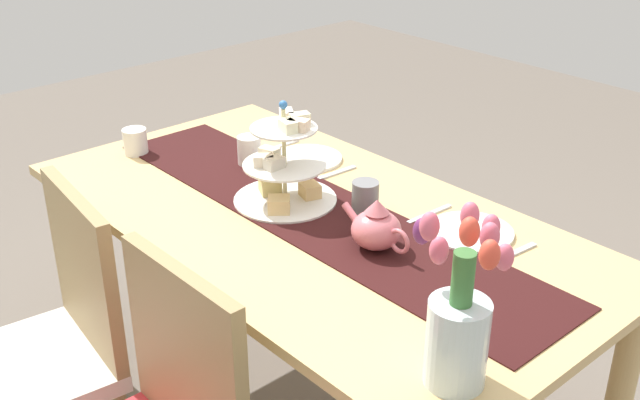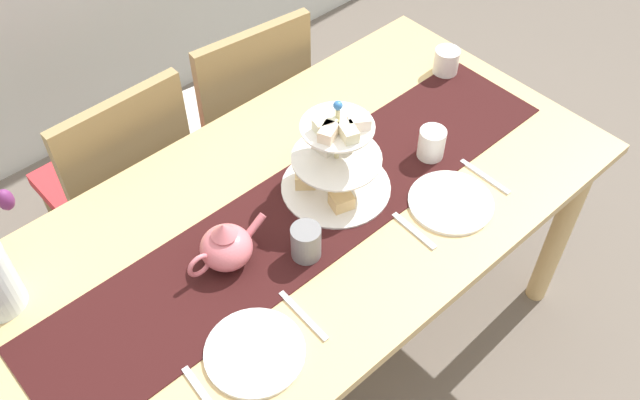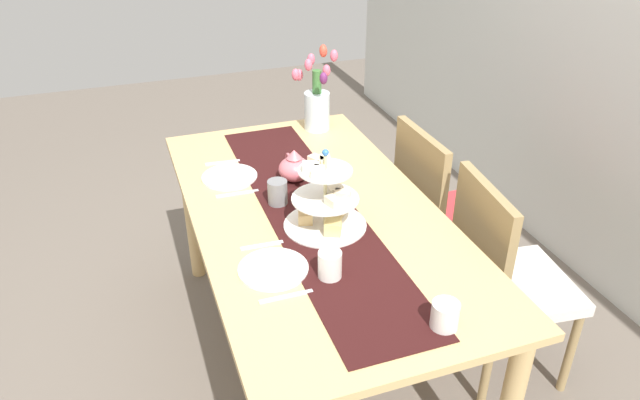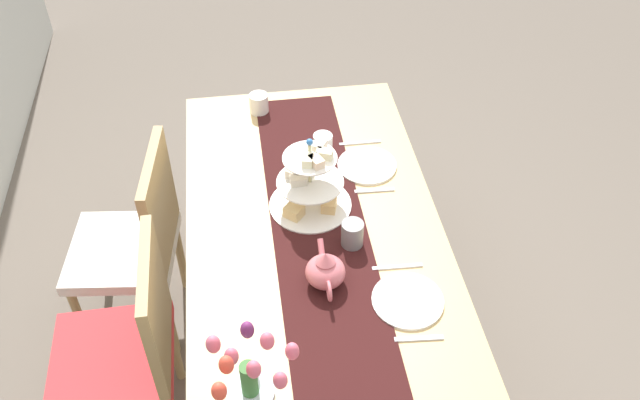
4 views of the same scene
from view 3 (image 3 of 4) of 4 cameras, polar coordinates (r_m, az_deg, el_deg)
The scene contains 17 objects.
ground_plane at distance 2.74m, azimuth -0.42°, elevation -14.83°, with size 8.00×8.00×0.00m, color #6B6056.
dining_table at distance 2.32m, azimuth -0.48°, elevation -3.27°, with size 1.73×0.90×0.76m.
chair_left at distance 2.82m, azimuth 11.18°, elevation -1.03°, with size 0.42×0.42×0.91m.
chair_right at distance 2.48m, azimuth 16.92°, elevation -6.75°, with size 0.47×0.47×0.91m.
table_runner at distance 2.26m, azimuth -0.86°, elevation -1.07°, with size 1.59×0.33×0.00m, color black.
tiered_cake_stand at distance 2.12m, azimuth 0.54°, elevation -0.21°, with size 0.30×0.30×0.30m.
teapot at distance 2.45m, azimuth -2.46°, elevation 3.07°, with size 0.24×0.13×0.14m.
tulip_vase at distance 2.90m, azimuth -0.31°, elevation 9.36°, with size 0.24×0.22×0.40m.
cream_jug at distance 1.76m, azimuth 11.76°, elevation -10.68°, with size 0.08×0.08×0.09m, color white.
dinner_plate_left at distance 2.52m, azimuth -8.58°, elevation 2.19°, with size 0.23×0.23×0.01m, color white.
fork_left at distance 2.65m, azimuth -9.23°, elevation 3.54°, with size 0.02×0.15×0.01m, color silver.
knife_left at distance 2.40m, azimuth -7.85°, elevation 0.61°, with size 0.01×0.17×0.01m, color silver.
dinner_plate_right at distance 1.96m, azimuth -4.46°, elevation -6.54°, with size 0.23×0.23×0.01m, color white.
fork_right at distance 2.08m, azimuth -5.54°, elevation -4.31°, with size 0.02×0.15×0.01m, color silver.
knife_right at distance 1.85m, azimuth -3.24°, elevation -9.13°, with size 0.01×0.17×0.01m, color silver.
mug_grey at distance 2.29m, azimuth -4.05°, elevation 0.74°, with size 0.08×0.08×0.10m, color slate.
mug_white_text at distance 1.90m, azimuth 0.94°, elevation -6.19°, with size 0.08×0.08×0.10m, color white.
Camera 3 is at (1.83, -0.63, 1.94)m, focal length 33.71 mm.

